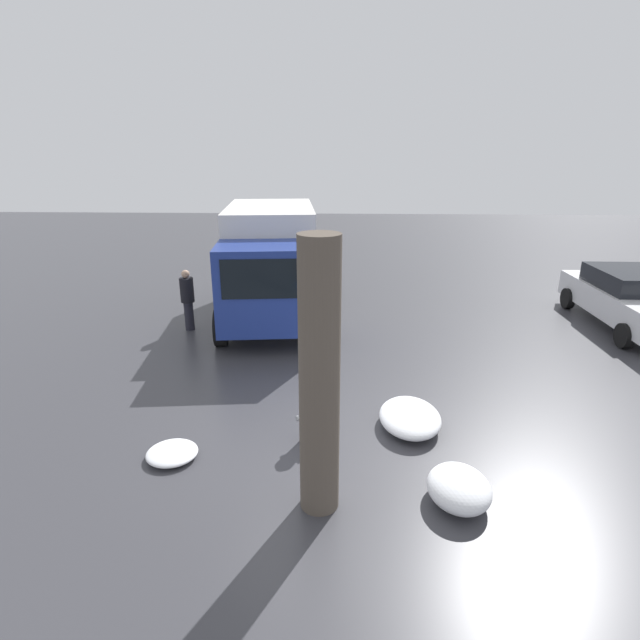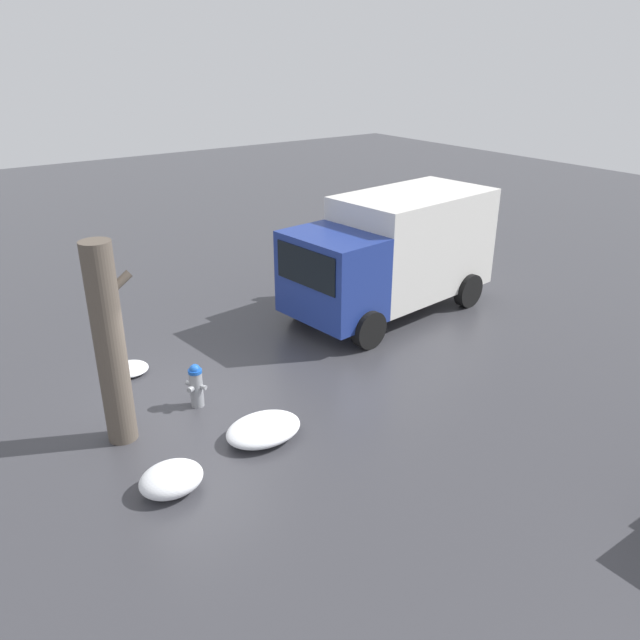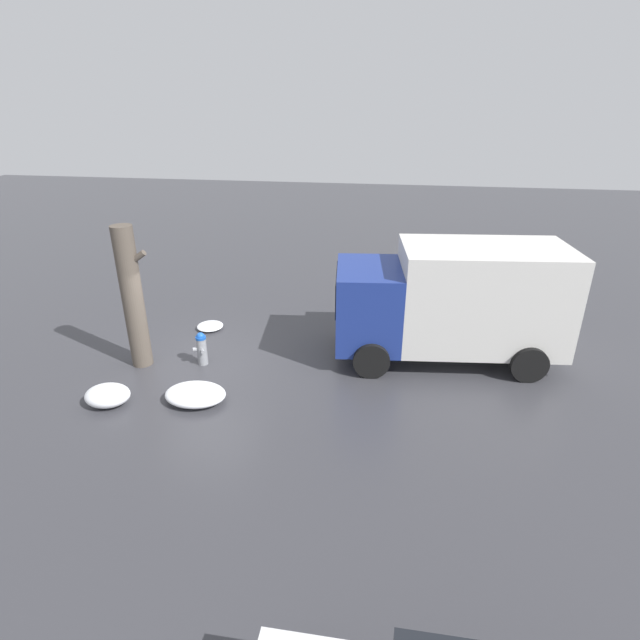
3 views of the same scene
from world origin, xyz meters
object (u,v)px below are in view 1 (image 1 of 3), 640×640
tree_trunk (319,380)px  delivery_truck (271,260)px  fire_hydrant (309,415)px  parked_car (631,298)px  pedestrian (188,298)px

tree_trunk → delivery_truck: size_ratio=0.61×
fire_hydrant → tree_trunk: (-1.54, -0.23, 1.36)m
delivery_truck → parked_car: bearing=171.8°
pedestrian → parked_car: bearing=82.8°
tree_trunk → delivery_truck: tree_trunk is taller
delivery_truck → parked_car: 9.63m
tree_trunk → parked_car: size_ratio=0.79×
parked_car → delivery_truck: bearing=-2.2°
fire_hydrant → pedestrian: pedestrian is taller
fire_hydrant → tree_trunk: tree_trunk is taller
pedestrian → tree_trunk: bearing=17.8°
pedestrian → fire_hydrant: bearing=22.9°
fire_hydrant → tree_trunk: 2.07m
fire_hydrant → delivery_truck: size_ratio=0.15×
fire_hydrant → parked_car: 10.07m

